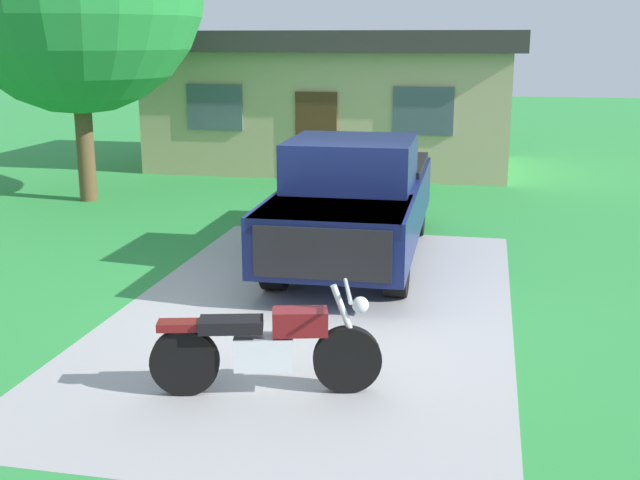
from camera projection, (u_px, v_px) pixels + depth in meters
ground_plane at (316, 310)px, 10.12m from camera, size 80.00×80.00×0.00m
driveway_pad at (316, 309)px, 10.12m from camera, size 4.82×8.50×0.01m
motorcycle at (268, 347)px, 7.63m from camera, size 2.17×0.87×1.09m
pickup_truck at (355, 197)px, 12.34m from camera, size 2.11×5.67×1.90m
neighbor_house at (336, 98)px, 21.35m from camera, size 9.60×5.60×3.50m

